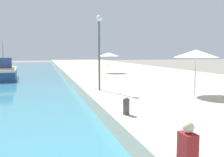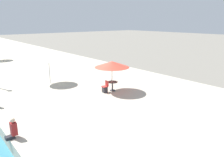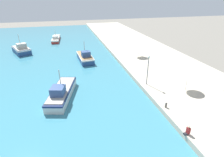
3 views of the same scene
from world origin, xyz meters
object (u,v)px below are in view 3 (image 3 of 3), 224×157
at_px(fishing_boat_near, 62,92).
at_px(mooring_bollard, 166,105).
at_px(fishing_boat_mid, 85,57).
at_px(cafe_umbrella_striped, 139,47).
at_px(fishing_boat_distant, 56,38).
at_px(cafe_umbrella_white, 188,75).
at_px(fishing_boat_far, 21,49).
at_px(person_at_quay, 188,131).
at_px(lamppost, 148,65).

bearing_deg(fishing_boat_near, mooring_bollard, -13.48).
bearing_deg(fishing_boat_mid, cafe_umbrella_striped, -14.72).
distance_m(fishing_boat_distant, cafe_umbrella_white, 43.70).
distance_m(fishing_boat_far, fishing_boat_distant, 14.09).
distance_m(fishing_boat_mid, mooring_bollard, 22.35).
bearing_deg(person_at_quay, lamppost, 86.25).
height_order(fishing_boat_distant, lamppost, lamppost).
bearing_deg(fishing_boat_distant, fishing_boat_far, -121.14).
xyz_separation_m(fishing_boat_mid, cafe_umbrella_white, (12.32, -17.92, 2.07)).
bearing_deg(fishing_boat_mid, fishing_boat_near, -113.89).
bearing_deg(cafe_umbrella_striped, cafe_umbrella_white, -87.21).
bearing_deg(cafe_umbrella_white, mooring_bollard, -147.61).
height_order(fishing_boat_distant, person_at_quay, fishing_boat_distant).
distance_m(fishing_boat_mid, cafe_umbrella_striped, 11.89).
xyz_separation_m(fishing_boat_mid, mooring_bollard, (7.26, -21.14, 0.15)).
height_order(cafe_umbrella_striped, person_at_quay, cafe_umbrella_striped).
xyz_separation_m(fishing_boat_distant, person_at_quay, (13.52, -47.16, 0.47)).
relative_size(cafe_umbrella_white, person_at_quay, 2.44).
bearing_deg(fishing_boat_distant, fishing_boat_mid, -69.80).
distance_m(cafe_umbrella_white, mooring_bollard, 6.29).
bearing_deg(fishing_boat_near, fishing_boat_distant, 107.76).
height_order(person_at_quay, lamppost, lamppost).
bearing_deg(cafe_umbrella_striped, fishing_boat_mid, 169.85).
distance_m(cafe_umbrella_striped, mooring_bollard, 19.62).
bearing_deg(cafe_umbrella_white, cafe_umbrella_striped, 92.79).
xyz_separation_m(fishing_boat_distant, cafe_umbrella_striped, (18.17, -23.46, 2.14)).
bearing_deg(cafe_umbrella_white, person_at_quay, -124.65).
relative_size(fishing_boat_far, person_at_quay, 7.15).
distance_m(fishing_boat_mid, fishing_boat_distant, 22.40).
distance_m(fishing_boat_near, cafe_umbrella_striped, 20.76).
bearing_deg(mooring_bollard, lamppost, 86.77).
height_order(fishing_boat_far, cafe_umbrella_white, fishing_boat_far).
xyz_separation_m(fishing_boat_distant, cafe_umbrella_white, (18.95, -39.32, 2.29)).
bearing_deg(lamppost, fishing_boat_mid, 117.10).
bearing_deg(cafe_umbrella_white, fishing_boat_mid, 124.50).
bearing_deg(person_at_quay, fishing_boat_near, 136.39).
bearing_deg(fishing_boat_near, fishing_boat_mid, 85.91).
xyz_separation_m(fishing_boat_near, cafe_umbrella_striped, (16.59, 12.33, 1.95)).
xyz_separation_m(cafe_umbrella_white, mooring_bollard, (-5.06, -3.21, -1.92)).
bearing_deg(cafe_umbrella_striped, fishing_boat_distant, 127.77).
height_order(fishing_boat_far, person_at_quay, fishing_boat_far).
distance_m(fishing_boat_far, cafe_umbrella_white, 38.60).
relative_size(person_at_quay, mooring_bollard, 1.55).
height_order(fishing_boat_mid, fishing_boat_far, fishing_boat_far).
xyz_separation_m(fishing_boat_far, cafe_umbrella_white, (26.85, -27.66, 2.01)).
xyz_separation_m(cafe_umbrella_striped, mooring_bollard, (-4.29, -19.07, -1.77)).
height_order(fishing_boat_distant, mooring_bollard, fishing_boat_distant).
bearing_deg(mooring_bollard, person_at_quay, -94.45).
relative_size(person_at_quay, lamppost, 0.22).
xyz_separation_m(fishing_boat_far, cafe_umbrella_striped, (26.08, -11.80, 1.86)).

